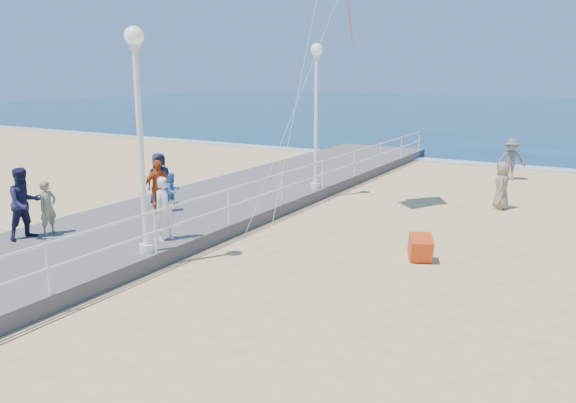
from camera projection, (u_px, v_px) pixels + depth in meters
The scene contains 16 objects.
ground at pixel (346, 313), 11.25m from camera, with size 160.00×160.00×0.00m, color #EBC17B.
ocean at pixel (574, 113), 66.06m from camera, with size 160.00×90.00×0.05m, color #0D2E4F.
surf_line at pixel (512, 166), 28.53m from camera, with size 160.00×1.20×0.04m, color white.
boardwalk at pixel (87, 246), 14.86m from camera, with size 5.00×44.00×0.40m, color #68625E.
railing at pixel (154, 220), 13.43m from camera, with size 0.05×42.00×0.55m.
lamp_post_mid at pixel (139, 118), 13.03m from camera, with size 0.44×0.44×5.32m.
lamp_post_far at pixel (316, 101), 20.62m from camera, with size 0.44×0.44×5.32m.
woman_holding_toddler at pixel (165, 209), 14.57m from camera, with size 0.61×0.40×1.68m, color white.
toddler_held at pixel (173, 191), 14.52m from camera, with size 0.45×0.35×0.92m, color #346DC3.
spectator_3 at pixel (158, 186), 17.45m from camera, with size 0.97×0.41×1.66m, color #CC4B19.
spectator_4 at pixel (159, 179), 18.35m from camera, with size 0.86×0.56×1.76m, color #1C203E.
spectator_6 at pixel (48, 208), 15.13m from camera, with size 0.54×0.35×1.48m, color gray.
spectator_7 at pixel (25, 203), 14.71m from camera, with size 0.92×0.72×1.90m, color #1C1D3E.
beach_walker_a at pixel (511, 159), 24.88m from camera, with size 1.20×0.69×1.86m, color slate.
beach_walker_c at pixel (502, 186), 19.56m from camera, with size 0.82×0.53×1.68m, color gray.
box_kite at pixel (420, 250), 14.21m from camera, with size 0.55×0.55×0.60m, color red.
Camera 1 is at (4.23, -9.63, 4.71)m, focal length 35.00 mm.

